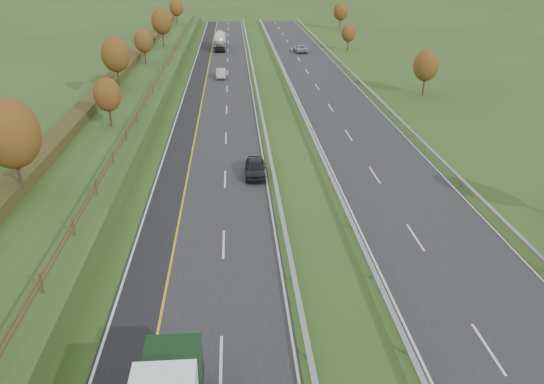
{
  "coord_description": "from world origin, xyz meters",
  "views": [
    {
      "loc": [
        2.33,
        -10.13,
        18.98
      ],
      "look_at": [
        5.01,
        27.04,
        2.2
      ],
      "focal_mm": 35.0,
      "sensor_mm": 36.0,
      "label": 1
    }
  ],
  "objects_px": {
    "car_silver_mid": "(221,73)",
    "car_dark_near": "(255,168)",
    "road_tanker": "(220,40)",
    "car_oncoming": "(300,48)",
    "car_small_far": "(221,38)"
  },
  "relations": [
    {
      "from": "road_tanker",
      "to": "car_dark_near",
      "type": "height_order",
      "value": "road_tanker"
    },
    {
      "from": "car_silver_mid",
      "to": "car_small_far",
      "type": "bearing_deg",
      "value": 91.52
    },
    {
      "from": "car_silver_mid",
      "to": "car_oncoming",
      "type": "bearing_deg",
      "value": 56.9
    },
    {
      "from": "road_tanker",
      "to": "car_oncoming",
      "type": "bearing_deg",
      "value": -18.53
    },
    {
      "from": "car_dark_near",
      "to": "car_silver_mid",
      "type": "distance_m",
      "value": 43.52
    },
    {
      "from": "car_small_far",
      "to": "car_oncoming",
      "type": "bearing_deg",
      "value": -45.98
    },
    {
      "from": "car_silver_mid",
      "to": "car_dark_near",
      "type": "bearing_deg",
      "value": -84.16
    },
    {
      "from": "car_small_far",
      "to": "road_tanker",
      "type": "bearing_deg",
      "value": -91.91
    },
    {
      "from": "road_tanker",
      "to": "car_oncoming",
      "type": "relative_size",
      "value": 2.07
    },
    {
      "from": "car_oncoming",
      "to": "road_tanker",
      "type": "bearing_deg",
      "value": -22.66
    },
    {
      "from": "car_dark_near",
      "to": "car_silver_mid",
      "type": "bearing_deg",
      "value": 96.38
    },
    {
      "from": "road_tanker",
      "to": "car_small_far",
      "type": "relative_size",
      "value": 2.53
    },
    {
      "from": "car_small_far",
      "to": "car_dark_near",
      "type": "bearing_deg",
      "value": -88.22
    },
    {
      "from": "road_tanker",
      "to": "car_silver_mid",
      "type": "bearing_deg",
      "value": -88.71
    },
    {
      "from": "road_tanker",
      "to": "car_oncoming",
      "type": "xyz_separation_m",
      "value": [
        16.95,
        -5.68,
        -1.07
      ]
    }
  ]
}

